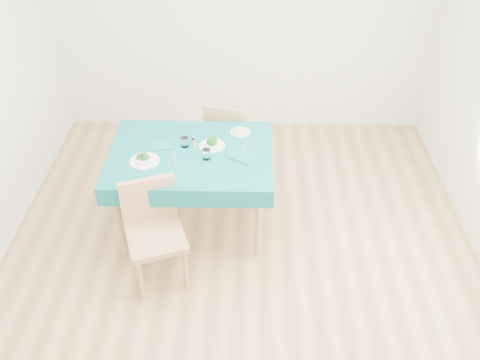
{
  "coord_description": "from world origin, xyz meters",
  "views": [
    {
      "loc": [
        0.06,
        -3.17,
        3.22
      ],
      "look_at": [
        0.0,
        0.0,
        0.85
      ],
      "focal_mm": 40.0,
      "sensor_mm": 36.0,
      "label": 1
    }
  ],
  "objects_px": {
    "chair_far": "(230,132)",
    "bowl_near": "(144,158)",
    "table": "(193,189)",
    "bowl_far": "(212,143)",
    "side_plate": "(240,132)",
    "chair_near": "(155,227)"
  },
  "relations": [
    {
      "from": "chair_far",
      "to": "bowl_far",
      "type": "xyz_separation_m",
      "value": [
        -0.13,
        -0.67,
        0.3
      ]
    },
    {
      "from": "chair_near",
      "to": "bowl_near",
      "type": "height_order",
      "value": "chair_near"
    },
    {
      "from": "side_plate",
      "to": "table",
      "type": "bearing_deg",
      "value": -141.48
    },
    {
      "from": "table",
      "to": "bowl_far",
      "type": "relative_size",
      "value": 6.16
    },
    {
      "from": "bowl_near",
      "to": "chair_far",
      "type": "bearing_deg",
      "value": 53.84
    },
    {
      "from": "bowl_far",
      "to": "chair_near",
      "type": "bearing_deg",
      "value": -116.59
    },
    {
      "from": "side_plate",
      "to": "chair_far",
      "type": "bearing_deg",
      "value": 103.32
    },
    {
      "from": "bowl_near",
      "to": "bowl_far",
      "type": "distance_m",
      "value": 0.58
    },
    {
      "from": "chair_near",
      "to": "bowl_near",
      "type": "bearing_deg",
      "value": 85.39
    },
    {
      "from": "bowl_far",
      "to": "side_plate",
      "type": "xyz_separation_m",
      "value": [
        0.23,
        0.22,
        -0.03
      ]
    },
    {
      "from": "bowl_far",
      "to": "side_plate",
      "type": "height_order",
      "value": "bowl_far"
    },
    {
      "from": "chair_far",
      "to": "bowl_near",
      "type": "distance_m",
      "value": 1.16
    },
    {
      "from": "table",
      "to": "bowl_far",
      "type": "height_order",
      "value": "bowl_far"
    },
    {
      "from": "chair_near",
      "to": "chair_far",
      "type": "xyz_separation_m",
      "value": [
        0.52,
        1.45,
        -0.04
      ]
    },
    {
      "from": "chair_far",
      "to": "side_plate",
      "type": "relative_size",
      "value": 5.43
    },
    {
      "from": "table",
      "to": "chair_far",
      "type": "height_order",
      "value": "chair_far"
    },
    {
      "from": "chair_near",
      "to": "chair_far",
      "type": "bearing_deg",
      "value": 51.09
    },
    {
      "from": "bowl_far",
      "to": "side_plate",
      "type": "relative_size",
      "value": 1.2
    },
    {
      "from": "chair_far",
      "to": "side_plate",
      "type": "distance_m",
      "value": 0.53
    },
    {
      "from": "table",
      "to": "bowl_near",
      "type": "xyz_separation_m",
      "value": [
        -0.36,
        -0.14,
        0.42
      ]
    },
    {
      "from": "table",
      "to": "chair_near",
      "type": "relative_size",
      "value": 1.26
    },
    {
      "from": "chair_near",
      "to": "bowl_near",
      "type": "distance_m",
      "value": 0.62
    }
  ]
}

